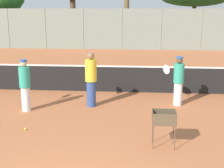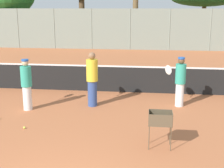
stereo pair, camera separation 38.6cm
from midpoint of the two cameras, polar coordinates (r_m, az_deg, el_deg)
tennis_net at (r=12.46m, az=-2.31°, el=1.10°), size 10.82×0.10×1.07m
back_fence at (r=25.33m, az=1.34°, el=9.97°), size 31.33×0.08×3.25m
player_white_outfit at (r=10.54m, az=-4.92°, el=0.91°), size 0.53×0.89×1.85m
player_red_cap at (r=10.47m, az=-16.65°, el=-0.12°), size 0.35×0.89×1.69m
player_yellow_shirt at (r=10.81m, az=11.03°, el=0.64°), size 0.73×0.68×1.69m
ball_cart at (r=7.56m, az=8.05°, el=-6.67°), size 0.56×0.41×0.89m
tennis_ball_0 at (r=9.06m, az=-16.78°, el=-7.88°), size 0.07×0.07×0.07m
tennis_ball_1 at (r=11.40m, az=10.29°, el=-3.05°), size 0.07×0.07×0.07m
parked_car at (r=28.45m, az=-4.58°, el=8.40°), size 4.20×1.70×1.60m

